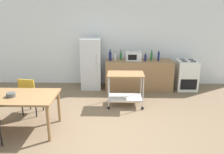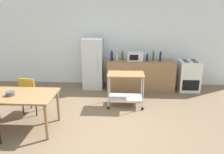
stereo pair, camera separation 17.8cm
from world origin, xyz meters
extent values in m
plane|color=brown|center=(0.00, 0.00, 0.00)|extent=(12.00, 12.00, 0.00)
cube|color=white|center=(0.00, 3.20, 1.45)|extent=(8.40, 0.12, 2.90)
cube|color=olive|center=(0.90, 2.60, 0.45)|extent=(2.00, 0.64, 0.90)
cube|color=olive|center=(-1.71, 0.06, 0.73)|extent=(1.50, 0.90, 0.04)
cylinder|color=olive|center=(-1.02, -0.33, 0.35)|extent=(0.06, 0.06, 0.71)
cylinder|color=olive|center=(-1.02, 0.45, 0.35)|extent=(0.06, 0.06, 0.71)
cylinder|color=black|center=(-1.83, -0.52, 0.23)|extent=(0.03, 0.03, 0.45)
cube|color=gold|center=(-1.75, 0.85, 0.47)|extent=(0.45, 0.45, 0.04)
cube|color=gold|center=(-1.77, 0.67, 0.69)|extent=(0.38, 0.09, 0.40)
cylinder|color=black|center=(-1.56, 0.99, 0.23)|extent=(0.03, 0.03, 0.45)
cylinder|color=black|center=(-1.89, 1.04, 0.23)|extent=(0.03, 0.03, 0.45)
cylinder|color=black|center=(-1.61, 0.65, 0.23)|extent=(0.03, 0.03, 0.45)
cylinder|color=black|center=(-1.94, 0.70, 0.23)|extent=(0.03, 0.03, 0.45)
cube|color=white|center=(2.35, 2.62, 0.45)|extent=(0.60, 0.60, 0.90)
cube|color=black|center=(2.35, 2.32, 0.25)|extent=(0.48, 0.01, 0.32)
cylinder|color=#47474C|center=(2.22, 2.50, 0.91)|extent=(0.16, 0.16, 0.02)
cylinder|color=#47474C|center=(2.48, 2.50, 0.91)|extent=(0.16, 0.16, 0.02)
cylinder|color=#47474C|center=(2.22, 2.74, 0.91)|extent=(0.16, 0.16, 0.02)
cylinder|color=#47474C|center=(2.48, 2.74, 0.91)|extent=(0.16, 0.16, 0.02)
cube|color=silver|center=(-0.55, 2.70, 0.78)|extent=(0.60, 0.60, 1.55)
cylinder|color=silver|center=(-0.37, 2.39, 0.85)|extent=(0.02, 0.02, 0.50)
cube|color=olive|center=(0.45, 1.35, 0.83)|extent=(0.90, 0.56, 0.03)
cube|color=silver|center=(0.45, 1.35, 0.22)|extent=(0.83, 0.52, 0.02)
cylinder|color=silver|center=(0.03, 1.10, 0.45)|extent=(0.02, 0.02, 0.76)
sphere|color=black|center=(0.03, 1.10, 0.04)|extent=(0.07, 0.07, 0.07)
cylinder|color=silver|center=(0.87, 1.10, 0.45)|extent=(0.02, 0.02, 0.76)
sphere|color=black|center=(0.87, 1.10, 0.04)|extent=(0.07, 0.07, 0.07)
cylinder|color=silver|center=(0.03, 1.60, 0.45)|extent=(0.02, 0.02, 0.76)
sphere|color=black|center=(0.03, 1.60, 0.04)|extent=(0.07, 0.07, 0.07)
cylinder|color=silver|center=(0.87, 1.60, 0.45)|extent=(0.02, 0.02, 0.76)
sphere|color=black|center=(0.87, 1.60, 0.04)|extent=(0.07, 0.07, 0.07)
cylinder|color=navy|center=(0.03, 2.60, 1.02)|extent=(0.08, 0.08, 0.25)
cylinder|color=navy|center=(0.03, 2.60, 1.18)|extent=(0.04, 0.04, 0.06)
cylinder|color=black|center=(0.03, 2.60, 1.21)|extent=(0.04, 0.04, 0.01)
cylinder|color=silver|center=(0.18, 2.62, 1.00)|extent=(0.06, 0.06, 0.20)
cylinder|color=silver|center=(0.18, 2.62, 1.12)|extent=(0.03, 0.03, 0.04)
cylinder|color=black|center=(0.18, 2.62, 1.15)|extent=(0.03, 0.03, 0.01)
cylinder|color=#1E6628|center=(0.35, 2.70, 1.01)|extent=(0.06, 0.06, 0.23)
cylinder|color=#1E6628|center=(0.35, 2.70, 1.16)|extent=(0.03, 0.03, 0.06)
cylinder|color=black|center=(0.35, 2.70, 1.19)|extent=(0.03, 0.03, 0.01)
cube|color=silver|center=(0.72, 2.61, 1.03)|extent=(0.46, 0.34, 0.26)
cube|color=black|center=(0.68, 2.44, 1.03)|extent=(0.25, 0.01, 0.16)
cylinder|color=navy|center=(1.08, 2.55, 0.99)|extent=(0.06, 0.06, 0.18)
cylinder|color=navy|center=(1.08, 2.55, 1.10)|extent=(0.03, 0.03, 0.04)
cylinder|color=black|center=(1.08, 2.55, 1.13)|extent=(0.03, 0.03, 0.01)
cylinder|color=#1E6628|center=(1.27, 2.63, 1.02)|extent=(0.06, 0.06, 0.23)
cylinder|color=#1E6628|center=(1.27, 2.63, 1.16)|extent=(0.03, 0.03, 0.06)
cylinder|color=black|center=(1.27, 2.63, 1.20)|extent=(0.03, 0.03, 0.01)
cylinder|color=navy|center=(1.46, 2.55, 1.03)|extent=(0.06, 0.06, 0.26)
cylinder|color=navy|center=(1.46, 2.55, 1.18)|extent=(0.03, 0.03, 0.04)
cylinder|color=black|center=(1.46, 2.55, 1.20)|extent=(0.03, 0.03, 0.01)
cylinder|color=#4C4C4C|center=(-1.81, 0.00, 0.79)|extent=(0.17, 0.17, 0.08)
camera|label=1|loc=(0.23, -4.00, 2.37)|focal=36.08mm
camera|label=2|loc=(0.41, -4.00, 2.37)|focal=36.08mm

